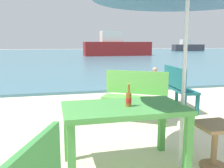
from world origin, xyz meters
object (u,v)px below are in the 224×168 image
at_px(side_table_wood, 215,139).
at_px(bench_green_left, 135,93).
at_px(beer_bottle_amber, 129,98).
at_px(boat_cargo_ship, 188,47).
at_px(picnic_table_green, 124,115).
at_px(bench_teal_center, 178,85).
at_px(swimmer_person, 155,73).
at_px(boat_barge, 116,47).

height_order(side_table_wood, bench_green_left, bench_green_left).
distance_m(beer_bottle_amber, boat_cargo_ship, 43.04).
relative_size(side_table_wood, bench_green_left, 0.45).
xyz_separation_m(picnic_table_green, bench_teal_center, (1.93, 2.29, -0.11)).
bearing_deg(picnic_table_green, swimmer_person, 63.85).
relative_size(picnic_table_green, bench_green_left, 1.16).
bearing_deg(bench_teal_center, swimmer_person, 72.68).
xyz_separation_m(swimmer_person, boat_cargo_ship, (19.12, 29.89, 0.56)).
bearing_deg(beer_bottle_amber, picnic_table_green, 131.75).
distance_m(side_table_wood, bench_teal_center, 2.70).
xyz_separation_m(beer_bottle_amber, side_table_wood, (1.01, -0.21, -0.50)).
height_order(side_table_wood, swimmer_person, side_table_wood).
relative_size(picnic_table_green, swimmer_person, 3.41).
bearing_deg(side_table_wood, bench_teal_center, 70.73).
distance_m(beer_bottle_amber, side_table_wood, 1.14).
bearing_deg(boat_cargo_ship, bench_teal_center, -120.83).
xyz_separation_m(picnic_table_green, swimmer_person, (3.34, 6.80, -0.41)).
bearing_deg(boat_barge, boat_cargo_ship, 37.69).
relative_size(bench_green_left, boat_barge, 0.16).
relative_size(beer_bottle_amber, swimmer_person, 0.65).
xyz_separation_m(picnic_table_green, boat_cargo_ship, (22.46, 36.69, 0.15)).
bearing_deg(beer_bottle_amber, bench_teal_center, 50.94).
height_order(side_table_wood, boat_barge, boat_barge).
bearing_deg(picnic_table_green, boat_barge, 75.45).
height_order(side_table_wood, boat_cargo_ship, boat_cargo_ship).
bearing_deg(picnic_table_green, side_table_wood, -13.59).
relative_size(beer_bottle_amber, bench_teal_center, 0.22).
bearing_deg(boat_barge, swimmer_person, -99.59).
bearing_deg(side_table_wood, bench_green_left, 99.72).
bearing_deg(bench_green_left, bench_teal_center, 26.69).
distance_m(side_table_wood, swimmer_person, 7.42).
relative_size(beer_bottle_amber, side_table_wood, 0.49).
xyz_separation_m(picnic_table_green, bench_green_left, (0.71, 1.68, -0.11)).
xyz_separation_m(picnic_table_green, beer_bottle_amber, (0.04, -0.04, 0.20)).
bearing_deg(beer_bottle_amber, bench_green_left, 68.61).
xyz_separation_m(beer_bottle_amber, swimmer_person, (3.30, 6.84, -0.61)).
xyz_separation_m(side_table_wood, bench_green_left, (-0.33, 1.93, 0.19)).
height_order(swimmer_person, boat_barge, boat_barge).
distance_m(picnic_table_green, beer_bottle_amber, 0.21).
bearing_deg(swimmer_person, beer_bottle_amber, -115.75).
xyz_separation_m(bench_green_left, swimmer_person, (2.63, 5.12, -0.30)).
distance_m(swimmer_person, boat_barge, 17.65).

